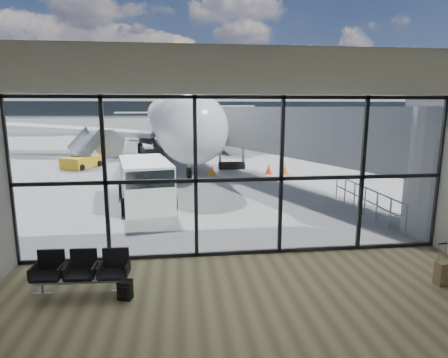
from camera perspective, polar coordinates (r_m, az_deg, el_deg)
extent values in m
plane|color=slate|center=(50.26, -4.96, 6.06)|extent=(220.00, 220.00, 0.00)
cube|color=brown|center=(7.53, 7.35, -22.81)|extent=(12.00, 8.00, 0.01)
cube|color=silver|center=(6.28, 8.37, 13.76)|extent=(12.00, 8.00, 0.02)
cube|color=white|center=(10.37, 2.29, 0.18)|extent=(12.00, 0.04, 4.50)
cube|color=black|center=(10.99, 2.20, -11.11)|extent=(12.00, 0.12, 0.10)
cube|color=black|center=(10.38, 2.29, -0.09)|extent=(12.00, 0.12, 0.10)
cube|color=black|center=(10.19, 2.38, 12.37)|extent=(12.00, 0.12, 0.10)
cube|color=black|center=(11.14, -29.84, -0.52)|extent=(0.10, 0.12, 4.50)
cube|color=black|center=(10.43, -17.63, -0.26)|extent=(0.10, 0.12, 4.50)
cube|color=black|center=(10.25, -4.35, 0.04)|extent=(0.10, 0.12, 4.50)
cube|color=black|center=(10.62, 8.69, 0.32)|extent=(0.10, 0.12, 4.50)
cube|color=black|center=(11.50, 20.30, 0.57)|extent=(0.10, 0.12, 4.50)
cube|color=black|center=(12.77, 29.95, 0.75)|extent=(0.10, 0.12, 4.50)
cube|color=#A1A3A7|center=(19.12, 12.12, 7.11)|extent=(7.45, 14.81, 2.40)
cube|color=#A1A3A7|center=(25.33, 1.20, 8.21)|extent=(2.60, 2.20, 2.60)
cylinder|color=gray|center=(25.42, -0.61, 3.47)|extent=(0.20, 0.20, 1.80)
cylinder|color=gray|center=(25.64, 2.95, 3.52)|extent=(0.20, 0.20, 1.80)
cylinder|color=black|center=(25.61, 1.17, 2.05)|extent=(1.80, 0.56, 0.56)
cylinder|color=gray|center=(13.53, 25.89, -5.77)|extent=(0.06, 0.06, 1.10)
cylinder|color=gray|center=(14.27, 23.96, -4.80)|extent=(0.06, 0.06, 1.10)
cylinder|color=gray|center=(15.02, 22.22, -3.91)|extent=(0.06, 0.06, 1.10)
cylinder|color=gray|center=(15.78, 20.66, -3.11)|extent=(0.06, 0.06, 1.10)
cylinder|color=gray|center=(16.56, 19.24, -2.38)|extent=(0.06, 0.06, 1.10)
cylinder|color=gray|center=(17.35, 17.95, -1.72)|extent=(0.06, 0.06, 1.10)
cylinder|color=gray|center=(18.16, 16.78, -1.11)|extent=(0.06, 0.06, 1.10)
cylinder|color=gray|center=(15.67, 20.79, -1.23)|extent=(0.06, 5.40, 0.06)
cylinder|color=gray|center=(15.77, 20.67, -2.93)|extent=(0.06, 5.40, 0.06)
cube|color=#A7A7A2|center=(72.08, -5.61, 10.68)|extent=(80.00, 12.00, 8.00)
cube|color=black|center=(65.98, -5.49, 10.66)|extent=(80.00, 0.20, 2.40)
cube|color=#A7A7A2|center=(75.95, -25.51, 13.86)|extent=(10.00, 8.00, 3.00)
cube|color=#A7A7A2|center=(74.84, 8.68, 14.44)|extent=(6.00, 6.00, 2.00)
cylinder|color=#382619|center=(87.89, -28.02, 8.00)|extent=(0.50, 0.50, 3.42)
sphere|color=black|center=(87.88, -28.26, 10.72)|extent=(6.27, 6.27, 6.27)
cylinder|color=#382619|center=(85.94, -24.23, 8.04)|extent=(0.50, 0.50, 2.70)
sphere|color=black|center=(85.90, -24.40, 10.23)|extent=(4.95, 4.95, 4.95)
cylinder|color=#382619|center=(84.36, -20.31, 8.40)|extent=(0.50, 0.50, 3.06)
sphere|color=black|center=(84.33, -20.48, 10.94)|extent=(5.61, 5.61, 5.61)
cylinder|color=#382619|center=(83.18, -16.25, 8.74)|extent=(0.50, 0.50, 3.42)
sphere|color=black|center=(83.16, -16.41, 11.62)|extent=(6.27, 6.27, 6.27)
cube|color=gray|center=(9.42, -20.85, -14.53)|extent=(2.15, 0.18, 0.04)
cube|color=black|center=(9.58, -25.25, -13.22)|extent=(0.63, 0.60, 0.08)
cube|color=black|center=(9.72, -24.79, -11.21)|extent=(0.61, 0.10, 0.54)
cube|color=black|center=(9.34, -20.93, -13.50)|extent=(0.63, 0.60, 0.08)
cube|color=black|center=(9.48, -20.56, -11.43)|extent=(0.61, 0.10, 0.54)
cube|color=black|center=(9.16, -16.41, -13.71)|extent=(0.63, 0.60, 0.08)
cube|color=black|center=(9.30, -16.13, -11.59)|extent=(0.61, 0.10, 0.54)
cylinder|color=gray|center=(9.75, -25.93, -14.82)|extent=(0.06, 0.06, 0.24)
cylinder|color=gray|center=(9.26, -15.38, -15.48)|extent=(0.06, 0.06, 0.24)
cube|color=black|center=(8.85, -14.83, -16.10)|extent=(0.35, 0.28, 0.42)
cube|color=black|center=(8.76, -15.18, -16.41)|extent=(0.25, 0.13, 0.29)
cylinder|color=black|center=(8.84, -14.61, -14.62)|extent=(0.30, 0.16, 0.08)
cube|color=brown|center=(10.53, 30.42, -12.27)|extent=(0.40, 0.29, 0.56)
cube|color=brown|center=(10.46, 30.93, -12.49)|extent=(0.31, 0.09, 0.41)
cylinder|color=gray|center=(10.36, 29.86, -9.78)|extent=(0.02, 0.02, 0.46)
cylinder|color=gray|center=(10.50, 30.65, -9.58)|extent=(0.02, 0.02, 0.46)
cube|color=black|center=(10.36, 30.38, -8.49)|extent=(0.25, 0.07, 0.02)
cylinder|color=black|center=(10.63, 29.48, -13.55)|extent=(0.04, 0.07, 0.06)
cylinder|color=black|center=(10.77, 30.26, -13.30)|extent=(0.04, 0.07, 0.06)
cylinder|color=silver|center=(35.10, -8.07, 8.96)|extent=(6.63, 30.94, 3.79)
sphere|color=silver|center=(19.82, -4.78, 7.65)|extent=(3.79, 3.79, 3.79)
cone|color=silver|center=(52.97, -9.53, 9.86)|extent=(4.34, 6.47, 3.79)
cube|color=black|center=(20.41, -5.03, 9.17)|extent=(2.36, 1.43, 0.51)
cube|color=silver|center=(36.59, -21.98, 7.00)|extent=(15.75, 6.76, 1.21)
cylinder|color=black|center=(34.21, -16.83, 5.38)|extent=(2.47, 3.67, 2.15)
cube|color=silver|center=(52.40, -13.14, 9.83)|extent=(5.81, 2.48, 0.18)
cube|color=silver|center=(37.78, 5.25, 7.83)|extent=(15.48, 9.28, 1.21)
cylinder|color=black|center=(34.99, 0.91, 5.95)|extent=(2.47, 3.67, 2.15)
cube|color=silver|center=(52.72, -5.89, 10.06)|extent=(5.93, 3.44, 0.18)
cube|color=maroon|center=(53.03, -9.65, 13.51)|extent=(0.67, 3.90, 6.14)
cylinder|color=gray|center=(22.10, -5.38, 1.82)|extent=(0.20, 0.20, 1.43)
cylinder|color=black|center=(22.15, -5.36, 0.91)|extent=(0.32, 0.74, 0.72)
cylinder|color=black|center=(35.69, -12.63, 4.63)|extent=(0.55, 1.02, 0.98)
cylinder|color=black|center=(36.10, -3.47, 4.94)|extent=(0.55, 1.02, 0.98)
cube|color=silver|center=(16.60, -11.92, -0.49)|extent=(2.72, 4.74, 1.94)
cube|color=black|center=(14.88, -11.39, 0.33)|extent=(2.02, 1.48, 0.68)
cylinder|color=black|center=(15.26, -14.93, -4.05)|extent=(0.36, 0.71, 0.68)
cylinder|color=black|center=(15.44, -7.72, -3.60)|extent=(0.36, 0.71, 0.68)
cylinder|color=black|center=(18.09, -15.35, -1.76)|extent=(0.36, 0.71, 0.68)
cylinder|color=black|center=(18.25, -9.25, -1.40)|extent=(0.36, 0.71, 0.68)
cube|color=black|center=(30.79, -10.96, 3.89)|extent=(2.03, 3.18, 0.98)
cube|color=black|center=(31.87, -11.36, 5.44)|extent=(1.72, 2.66, 1.01)
cylinder|color=black|center=(29.76, -11.93, 3.05)|extent=(0.31, 0.52, 0.49)
cylinder|color=black|center=(29.99, -9.33, 3.20)|extent=(0.31, 0.52, 0.49)
cylinder|color=black|center=(31.69, -12.46, 3.49)|extent=(0.31, 0.52, 0.49)
cylinder|color=black|center=(31.91, -10.02, 3.63)|extent=(0.31, 0.52, 0.49)
cube|color=gold|center=(28.02, -20.88, 2.46)|extent=(2.47, 3.03, 0.76)
cube|color=gray|center=(28.48, -20.09, 4.85)|extent=(2.09, 2.50, 1.40)
cylinder|color=black|center=(27.81, -23.28, 1.78)|extent=(0.34, 0.46, 0.42)
cylinder|color=black|center=(26.85, -20.84, 1.66)|extent=(0.34, 0.46, 0.42)
cylinder|color=black|center=(29.24, -20.87, 2.36)|extent=(0.34, 0.46, 0.42)
cylinder|color=black|center=(28.33, -18.48, 2.26)|extent=(0.34, 0.46, 0.42)
cube|color=orange|center=(23.18, -1.83, 0.53)|extent=(0.46, 0.46, 0.03)
cone|color=orange|center=(23.12, -1.84, 1.29)|extent=(0.44, 0.44, 0.66)
cube|color=#F4350C|center=(24.05, 6.81, 0.84)|extent=(0.43, 0.43, 0.03)
cone|color=#F4350C|center=(24.00, 6.83, 1.53)|extent=(0.41, 0.41, 0.62)
cube|color=orange|center=(24.04, 9.28, 0.77)|extent=(0.43, 0.43, 0.03)
cone|color=orange|center=(23.99, 9.30, 1.45)|extent=(0.41, 0.41, 0.62)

